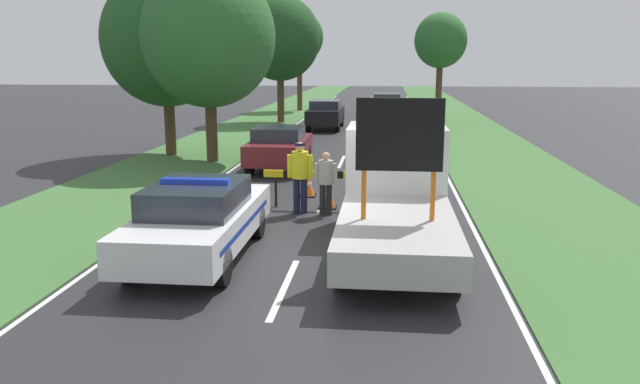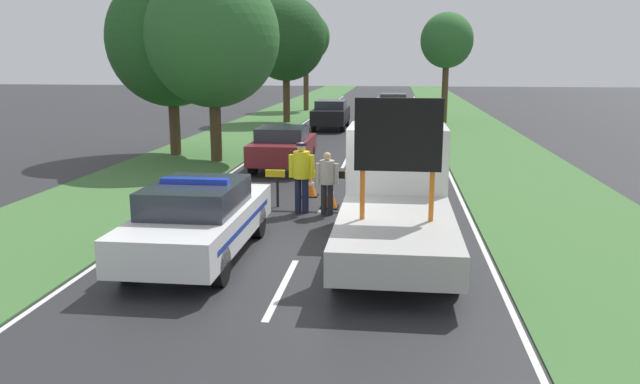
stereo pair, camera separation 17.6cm
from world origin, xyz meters
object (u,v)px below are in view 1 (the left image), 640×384
object	(u,v)px
traffic_cone_centre_front	(438,190)
roadside_tree_far_left	(299,38)
work_truck	(396,192)
queued_car_sedan_black	(326,114)
queued_car_wagon_maroon	(279,147)
traffic_cone_near_truck	(328,195)
pedestrian_civilian	(326,178)
roadside_tree_near_right	(208,37)
queued_car_sedan_silver	(394,127)
roadside_tree_near_left	(280,38)
roadside_tree_mid_left	(441,41)
queued_car_van_white	(387,106)
roadside_tree_mid_right	(166,40)
traffic_cone_near_police	(308,186)
police_car	(199,219)
police_officer	(300,171)
road_barrier	(323,177)

from	to	relation	value
traffic_cone_centre_front	roadside_tree_far_left	world-z (taller)	roadside_tree_far_left
work_truck	queued_car_sedan_black	distance (m)	22.32
queued_car_wagon_maroon	traffic_cone_near_truck	bearing A→B (deg)	111.51
work_truck	pedestrian_civilian	world-z (taller)	work_truck
roadside_tree_near_right	queued_car_sedan_black	bearing A→B (deg)	75.24
queued_car_sedan_silver	roadside_tree_near_left	size ratio (longest dim) A/B	0.61
traffic_cone_centre_front	roadside_tree_far_left	bearing A→B (deg)	104.91
roadside_tree_near_left	pedestrian_civilian	bearing A→B (deg)	-77.65
queued_car_wagon_maroon	roadside_tree_mid_left	size ratio (longest dim) A/B	0.62
roadside_tree_near_left	roadside_tree_mid_left	distance (m)	9.61
queued_car_sedan_black	queued_car_van_white	size ratio (longest dim) A/B	1.10
queued_car_van_white	roadside_tree_far_left	size ratio (longest dim) A/B	0.58
queued_car_van_white	roadside_tree_mid_right	world-z (taller)	roadside_tree_mid_right
work_truck	roadside_tree_mid_right	distance (m)	14.92
queued_car_sedan_black	roadside_tree_near_left	xyz separation A→B (m)	(-3.09, 3.25, 4.21)
queued_car_wagon_maroon	queued_car_sedan_silver	world-z (taller)	queued_car_sedan_silver
traffic_cone_near_police	queued_car_wagon_maroon	bearing A→B (deg)	109.64
queued_car_van_white	roadside_tree_near_right	bearing A→B (deg)	70.97
traffic_cone_centre_front	roadside_tree_mid_left	xyz separation A→B (m)	(1.65, 21.69, 4.58)
traffic_cone_near_police	queued_car_van_white	world-z (taller)	queued_car_van_white
police_car	pedestrian_civilian	size ratio (longest dim) A/B	3.11
traffic_cone_centre_front	queued_car_wagon_maroon	world-z (taller)	queued_car_wagon_maroon
queued_car_sedan_silver	roadside_tree_mid_right	size ratio (longest dim) A/B	0.64
roadside_tree_near_left	queued_car_van_white	bearing A→B (deg)	30.33
queued_car_wagon_maroon	roadside_tree_mid_right	distance (m)	6.72
queued_car_wagon_maroon	roadside_tree_far_left	world-z (taller)	roadside_tree_far_left
queued_car_sedan_black	queued_car_wagon_maroon	bearing A→B (deg)	88.43
roadside_tree_mid_right	police_officer	bearing A→B (deg)	-54.11
traffic_cone_centre_front	traffic_cone_near_truck	world-z (taller)	traffic_cone_near_truck
work_truck	roadside_tree_far_left	size ratio (longest dim) A/B	0.83
work_truck	traffic_cone_near_truck	bearing A→B (deg)	-63.67
roadside_tree_mid_left	traffic_cone_near_police	bearing A→B (deg)	-103.82
police_officer	queued_car_wagon_maroon	size ratio (longest dim) A/B	0.45
traffic_cone_centre_front	roadside_tree_mid_right	xyz separation A→B (m)	(-10.11, 7.25, 4.26)
police_officer	pedestrian_civilian	world-z (taller)	police_officer
queued_car_wagon_maroon	queued_car_sedan_black	xyz separation A→B (m)	(0.36, 13.16, 0.06)
police_officer	traffic_cone_near_truck	size ratio (longest dim) A/B	2.73
police_car	traffic_cone_centre_front	xyz separation A→B (m)	(5.03, 5.59, -0.47)
queued_car_wagon_maroon	roadside_tree_mid_right	world-z (taller)	roadside_tree_mid_right
police_officer	roadside_tree_far_left	bearing A→B (deg)	-93.55
pedestrian_civilian	queued_car_wagon_maroon	xyz separation A→B (m)	(-2.29, 6.53, -0.15)
traffic_cone_near_truck	roadside_tree_mid_right	distance (m)	11.82
queued_car_sedan_black	queued_car_van_white	world-z (taller)	queued_car_van_white
roadside_tree_near_right	queued_car_sedan_silver	bearing A→B (deg)	40.51
traffic_cone_near_truck	police_officer	bearing A→B (deg)	-134.58
roadside_tree_far_left	road_barrier	bearing A→B (deg)	-80.97
queued_car_wagon_maroon	roadside_tree_far_left	xyz separation A→B (m)	(-2.82, 25.53, 4.61)
traffic_cone_centre_front	roadside_tree_far_left	xyz separation A→B (m)	(-8.03, 30.16, 5.08)
queued_car_sedan_silver	queued_car_sedan_black	world-z (taller)	queued_car_sedan_black
police_car	queued_car_van_white	xyz separation A→B (m)	(3.59, 30.44, 0.04)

